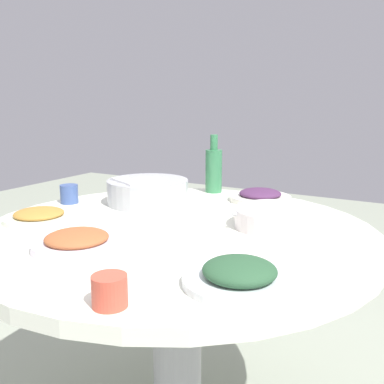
{
  "coord_description": "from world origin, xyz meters",
  "views": [
    {
      "loc": [
        0.64,
        -1.04,
        1.11
      ],
      "look_at": [
        0.0,
        0.09,
        0.83
      ],
      "focal_mm": 41.28,
      "sensor_mm": 36.0,
      "label": 1
    }
  ],
  "objects": [
    {
      "name": "dish_eggplant",
      "position": [
        0.09,
        0.44,
        0.76
      ],
      "size": [
        0.22,
        0.22,
        0.04
      ],
      "color": "silver",
      "rests_on": "round_dining_table"
    },
    {
      "name": "dish_stirfry",
      "position": [
        -0.12,
        -0.28,
        0.76
      ],
      "size": [
        0.22,
        0.22,
        0.05
      ],
      "color": "silver",
      "rests_on": "round_dining_table"
    },
    {
      "name": "tea_cup_near",
      "position": [
        -0.49,
        0.07,
        0.78
      ],
      "size": [
        0.06,
        0.06,
        0.07
      ],
      "primitive_type": "cylinder",
      "color": "#3B5490",
      "rests_on": "round_dining_table"
    },
    {
      "name": "dish_greens",
      "position": [
        0.32,
        -0.28,
        0.77
      ],
      "size": [
        0.23,
        0.23,
        0.05
      ],
      "color": "silver",
      "rests_on": "round_dining_table"
    },
    {
      "name": "dish_tofu_braise",
      "position": [
        -0.4,
        -0.15,
        0.76
      ],
      "size": [
        0.21,
        0.21,
        0.04
      ],
      "color": "silver",
      "rests_on": "round_dining_table"
    },
    {
      "name": "rice_bowl",
      "position": [
        -0.25,
        0.21,
        0.79
      ],
      "size": [
        0.29,
        0.29,
        0.09
      ],
      "color": "#B2B5BA",
      "rests_on": "round_dining_table"
    },
    {
      "name": "tea_cup_far",
      "position": [
        0.16,
        -0.48,
        0.78
      ],
      "size": [
        0.06,
        0.06,
        0.06
      ],
      "primitive_type": "cylinder",
      "color": "#D04E3A",
      "rests_on": "round_dining_table"
    },
    {
      "name": "green_bottle",
      "position": [
        -0.13,
        0.5,
        0.84
      ],
      "size": [
        0.07,
        0.07,
        0.23
      ],
      "color": "#347A4B",
      "rests_on": "round_dining_table"
    },
    {
      "name": "soup_bowl",
      "position": [
        0.25,
        0.15,
        0.77
      ],
      "size": [
        0.25,
        0.25,
        0.06
      ],
      "color": "white",
      "rests_on": "round_dining_table"
    },
    {
      "name": "round_dining_table",
      "position": [
        0.0,
        0.0,
        0.58
      ],
      "size": [
        1.14,
        1.14,
        0.75
      ],
      "color": "#99999E",
      "rests_on": "ground"
    }
  ]
}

